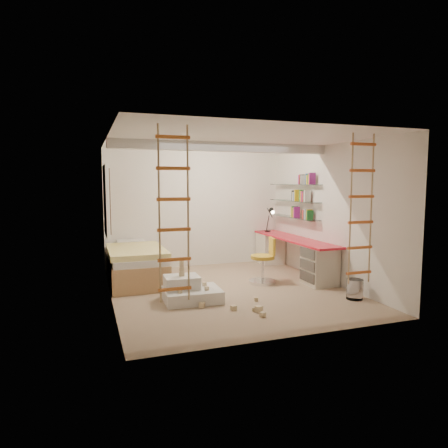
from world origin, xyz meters
name	(u,v)px	position (x,y,z in m)	size (l,w,h in m)	color
floor	(230,291)	(0.00, 0.00, 0.00)	(4.50, 4.50, 0.00)	tan
ceiling_beam	(224,147)	(0.00, 0.30, 2.52)	(4.00, 0.18, 0.16)	white
window_frame	(106,201)	(-1.97, 1.50, 1.55)	(0.06, 1.15, 1.35)	white
window_blind	(108,201)	(-1.93, 1.50, 1.55)	(0.02, 1.00, 1.20)	#4C2D1E
rope_ladder_left	(174,214)	(-1.35, -1.75, 1.52)	(0.41, 0.04, 2.13)	#C76221
rope_ladder_right	(361,209)	(1.35, -1.75, 1.52)	(0.41, 0.04, 2.13)	#DD5A25
waste_bin	(355,289)	(1.75, -1.16, 0.16)	(0.26, 0.26, 0.33)	white
desk	(293,254)	(1.72, 0.86, 0.40)	(0.56, 2.80, 0.75)	red
shelves	(294,201)	(1.87, 1.13, 1.50)	(0.25, 1.80, 0.71)	white
bed	(136,264)	(-1.48, 1.23, 0.33)	(1.02, 2.00, 0.69)	#AD7F51
task_lamp	(271,216)	(1.67, 1.82, 1.14)	(0.14, 0.36, 0.57)	black
swivel_chair	(264,267)	(0.79, 0.28, 0.32)	(0.61, 0.61, 0.86)	gold
play_platform	(189,291)	(-0.82, -0.36, 0.16)	(0.92, 0.73, 0.40)	silver
toy_blocks	(215,291)	(-0.49, -0.71, 0.22)	(1.27, 1.25, 0.67)	#CCB284
books	(294,196)	(1.87, 1.13, 1.61)	(0.14, 0.70, 0.92)	#1E722D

